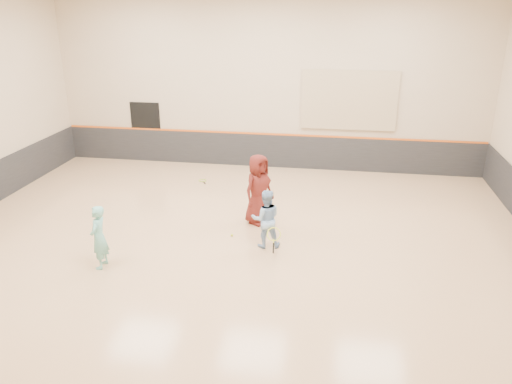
% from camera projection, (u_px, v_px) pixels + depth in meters
% --- Properties ---
extents(room, '(15.04, 12.04, 6.22)m').
position_uv_depth(room, '(232.00, 209.00, 12.35)').
color(room, tan).
rests_on(room, ground).
extents(wainscot_back, '(14.90, 0.04, 1.20)m').
position_uv_depth(wainscot_back, '(267.00, 151.00, 17.93)').
color(wainscot_back, '#232326').
rests_on(wainscot_back, floor).
extents(accent_stripe, '(14.90, 0.03, 0.06)m').
position_uv_depth(accent_stripe, '(267.00, 134.00, 17.69)').
color(accent_stripe, '#D85914').
rests_on(accent_stripe, wall_back).
extents(acoustic_panel, '(3.20, 0.08, 2.00)m').
position_uv_depth(acoustic_panel, '(349.00, 100.00, 16.80)').
color(acoustic_panel, tan).
rests_on(acoustic_panel, wall_back).
extents(doorway, '(1.10, 0.05, 2.20)m').
position_uv_depth(doorway, '(146.00, 132.00, 18.44)').
color(doorway, black).
rests_on(doorway, floor).
extents(girl, '(0.38, 0.55, 1.48)m').
position_uv_depth(girl, '(99.00, 237.00, 11.05)').
color(girl, '#69B7AC').
rests_on(girl, floor).
extents(instructor, '(0.82, 0.70, 1.47)m').
position_uv_depth(instructor, '(266.00, 219.00, 12.00)').
color(instructor, '#8AADD5').
rests_on(instructor, floor).
extents(young_man, '(1.03, 1.11, 1.91)m').
position_uv_depth(young_man, '(258.00, 189.00, 13.25)').
color(young_man, '#591915').
rests_on(young_man, floor).
extents(held_racket, '(0.43, 0.43, 0.65)m').
position_uv_depth(held_racket, '(274.00, 234.00, 11.75)').
color(held_racket, yellow).
rests_on(held_racket, instructor).
extents(spare_racket, '(0.60, 0.60, 0.05)m').
position_uv_depth(spare_racket, '(203.00, 180.00, 16.69)').
color(spare_racket, '#99C52B').
rests_on(spare_racket, floor).
extents(ball_under_racket, '(0.07, 0.07, 0.07)m').
position_uv_depth(ball_under_racket, '(232.00, 235.00, 12.76)').
color(ball_under_racket, '#CCDF33').
rests_on(ball_under_racket, floor).
extents(ball_in_hand, '(0.07, 0.07, 0.07)m').
position_uv_depth(ball_in_hand, '(262.00, 179.00, 13.06)').
color(ball_in_hand, '#C9D231').
rests_on(ball_in_hand, young_man).
extents(ball_beside_spare, '(0.07, 0.07, 0.07)m').
position_uv_depth(ball_beside_spare, '(249.00, 216.00, 13.89)').
color(ball_beside_spare, '#BFCD2F').
rests_on(ball_beside_spare, floor).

